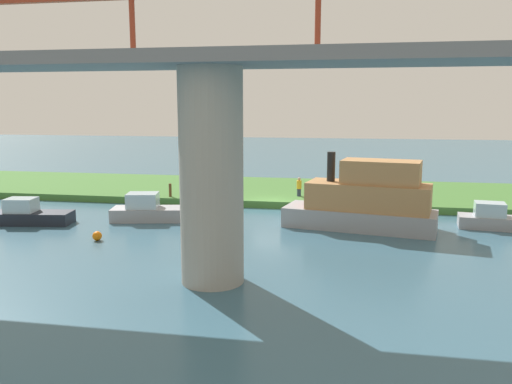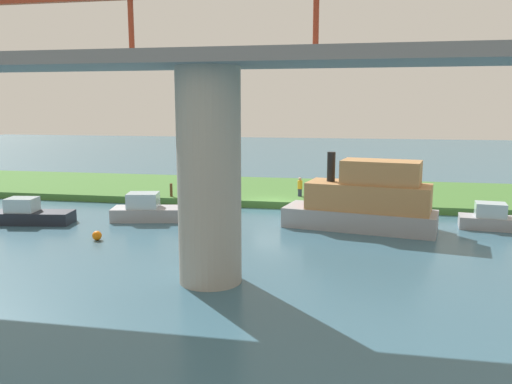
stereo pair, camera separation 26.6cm
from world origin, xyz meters
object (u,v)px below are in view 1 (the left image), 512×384
at_px(riverboat_paddlewheel, 365,201).
at_px(marker_buoy, 97,236).
at_px(bridge_pylon, 211,177).
at_px(houseboat_blue, 498,220).
at_px(motorboat_white, 151,211).
at_px(mooring_post, 170,190).
at_px(person_on_bank, 299,187).
at_px(skiff_small, 29,215).

height_order(riverboat_paddlewheel, marker_buoy, riverboat_paddlewheel).
relative_size(bridge_pylon, riverboat_paddlewheel, 0.95).
xyz_separation_m(bridge_pylon, riverboat_paddlewheel, (-6.27, -10.43, -2.64)).
relative_size(houseboat_blue, marker_buoy, 9.49).
bearing_deg(motorboat_white, houseboat_blue, -175.87).
bearing_deg(mooring_post, riverboat_paddlewheel, 158.25).
relative_size(person_on_bank, houseboat_blue, 0.29).
xyz_separation_m(motorboat_white, skiff_small, (6.89, 2.24, -0.05)).
bearing_deg(motorboat_white, skiff_small, 18.02).
distance_m(bridge_pylon, skiff_small, 16.26).
relative_size(mooring_post, houseboat_blue, 0.20).
xyz_separation_m(motorboat_white, houseboat_blue, (-20.62, -1.49, -0.07)).
bearing_deg(riverboat_paddlewheel, houseboat_blue, -169.83).
bearing_deg(mooring_post, skiff_small, 52.04).
height_order(riverboat_paddlewheel, motorboat_white, riverboat_paddlewheel).
xyz_separation_m(bridge_pylon, motorboat_white, (6.73, -10.31, -3.66)).
distance_m(bridge_pylon, person_on_bank, 18.15).
bearing_deg(marker_buoy, mooring_post, -91.19).
relative_size(bridge_pylon, person_on_bank, 6.15).
relative_size(person_on_bank, marker_buoy, 2.78).
bearing_deg(person_on_bank, marker_buoy, 53.24).
bearing_deg(marker_buoy, bridge_pylon, 146.37).
relative_size(person_on_bank, motorboat_white, 0.26).
relative_size(motorboat_white, skiff_small, 1.11).
bearing_deg(houseboat_blue, bridge_pylon, 40.33).
relative_size(riverboat_paddlewheel, marker_buoy, 18.03).
relative_size(bridge_pylon, houseboat_blue, 1.80).
xyz_separation_m(mooring_post, skiff_small, (6.13, 7.85, -0.42)).
xyz_separation_m(bridge_pylon, houseboat_blue, (-13.90, -11.80, -3.73)).
distance_m(riverboat_paddlewheel, houseboat_blue, 7.82).
height_order(mooring_post, motorboat_white, motorboat_white).
height_order(person_on_bank, marker_buoy, person_on_bank).
bearing_deg(bridge_pylon, mooring_post, -64.79).
xyz_separation_m(bridge_pylon, marker_buoy, (7.72, -5.13, -4.03)).
relative_size(houseboat_blue, skiff_small, 0.97).
bearing_deg(bridge_pylon, marker_buoy, -33.63).
distance_m(houseboat_blue, skiff_small, 27.77).
distance_m(person_on_bank, skiff_small, 18.20).
distance_m(motorboat_white, skiff_small, 7.25).
height_order(motorboat_white, marker_buoy, motorboat_white).
bearing_deg(bridge_pylon, riverboat_paddlewheel, -121.03).
bearing_deg(person_on_bank, mooring_post, 11.51).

